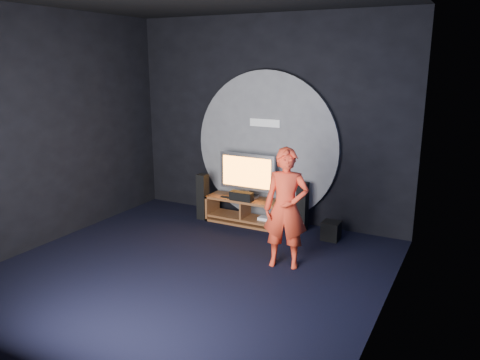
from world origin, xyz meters
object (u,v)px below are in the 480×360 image
(media_console, at_px, (246,212))
(tower_speaker_left, at_px, (203,197))
(player, at_px, (286,208))
(tower_speaker_right, at_px, (302,207))
(subwoofer, at_px, (331,231))
(tv, at_px, (247,174))

(media_console, xyz_separation_m, tower_speaker_left, (-0.79, -0.13, 0.21))
(media_console, distance_m, player, 1.91)
(tower_speaker_right, relative_size, player, 0.50)
(media_console, distance_m, subwoofer, 1.54)
(tv, height_order, subwoofer, tv)
(tower_speaker_right, bearing_deg, subwoofer, -18.77)
(tv, bearing_deg, subwoofer, -4.65)
(tower_speaker_right, distance_m, player, 1.51)
(tower_speaker_left, xyz_separation_m, tower_speaker_right, (1.77, 0.26, 0.00))
(tower_speaker_right, relative_size, subwoofer, 2.76)
(tower_speaker_left, bearing_deg, subwoofer, 1.66)
(tower_speaker_left, height_order, player, player)
(tv, xyz_separation_m, tower_speaker_right, (0.99, 0.06, -0.46))
(tv, bearing_deg, media_console, -83.85)
(tv, height_order, tower_speaker_left, tv)
(tv, height_order, tower_speaker_right, tv)
(media_console, height_order, player, player)
(tower_speaker_left, bearing_deg, tv, 13.91)
(tower_speaker_right, bearing_deg, tower_speaker_left, -171.70)
(tv, relative_size, tower_speaker_right, 1.24)
(tower_speaker_left, bearing_deg, player, -29.61)
(tv, distance_m, subwoofer, 1.71)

